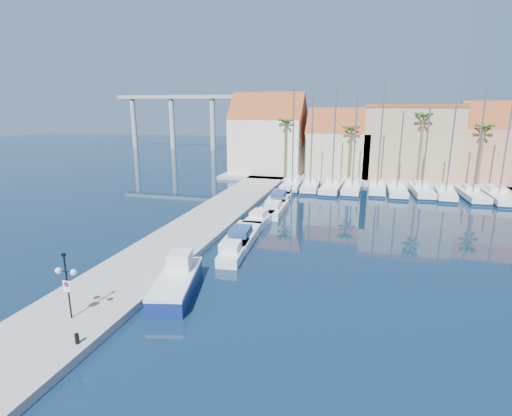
{
  "coord_description": "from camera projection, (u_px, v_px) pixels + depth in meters",
  "views": [
    {
      "loc": [
        6.43,
        -20.56,
        11.85
      ],
      "look_at": [
        -2.68,
        12.46,
        3.0
      ],
      "focal_mm": 28.0,
      "sensor_mm": 36.0,
      "label": 1
    }
  ],
  "objects": [
    {
      "name": "quay_west",
      "position": [
        196.0,
        229.0,
        38.67
      ],
      "size": [
        6.0,
        77.0,
        0.5
      ],
      "primitive_type": "cube",
      "color": "gray",
      "rests_on": "ground"
    },
    {
      "name": "building_2",
      "position": [
        410.0,
        141.0,
        63.7
      ],
      "size": [
        14.2,
        10.2,
        11.5
      ],
      "color": "tan",
      "rests_on": "shore_north"
    },
    {
      "name": "fishing_boat",
      "position": [
        177.0,
        281.0,
        25.92
      ],
      "size": [
        3.68,
        6.98,
        2.33
      ],
      "rotation": [
        0.0,
        0.0,
        0.23
      ],
      "color": "navy",
      "rests_on": "ground"
    },
    {
      "name": "sailboat_5",
      "position": [
        396.0,
        189.0,
        54.93
      ],
      "size": [
        2.53,
        9.16,
        11.06
      ],
      "rotation": [
        0.0,
        0.0,
        0.01
      ],
      "color": "white",
      "rests_on": "ground"
    },
    {
      "name": "building_1",
      "position": [
        339.0,
        146.0,
        65.84
      ],
      "size": [
        10.3,
        8.0,
        11.0
      ],
      "color": "tan",
      "rests_on": "shore_north"
    },
    {
      "name": "sailboat_3",
      "position": [
        352.0,
        187.0,
        56.4
      ],
      "size": [
        2.76,
        9.18,
        12.95
      ],
      "rotation": [
        0.0,
        0.0,
        -0.04
      ],
      "color": "white",
      "rests_on": "ground"
    },
    {
      "name": "motorboat_west_5",
      "position": [
        287.0,
        191.0,
        54.51
      ],
      "size": [
        2.23,
        6.78,
        1.4
      ],
      "rotation": [
        0.0,
        0.0,
        0.01
      ],
      "color": "white",
      "rests_on": "ground"
    },
    {
      "name": "sailboat_6",
      "position": [
        421.0,
        190.0,
        54.49
      ],
      "size": [
        2.9,
        9.09,
        11.66
      ],
      "rotation": [
        0.0,
        0.0,
        0.06
      ],
      "color": "white",
      "rests_on": "ground"
    },
    {
      "name": "sailboat_9",
      "position": [
        497.0,
        195.0,
        51.5
      ],
      "size": [
        2.94,
        10.7,
        14.65
      ],
      "rotation": [
        0.0,
        0.0,
        0.01
      ],
      "color": "white",
      "rests_on": "ground"
    },
    {
      "name": "shore_north",
      "position": [
        387.0,
        177.0,
        65.97
      ],
      "size": [
        54.0,
        16.0,
        0.5
      ],
      "primitive_type": "cube",
      "color": "gray",
      "rests_on": "ground"
    },
    {
      "name": "sailboat_7",
      "position": [
        445.0,
        192.0,
        53.07
      ],
      "size": [
        2.97,
        8.79,
        11.86
      ],
      "rotation": [
        0.0,
        0.0,
        -0.08
      ],
      "color": "white",
      "rests_on": "ground"
    },
    {
      "name": "ground",
      "position": [
        244.0,
        310.0,
        23.81
      ],
      "size": [
        260.0,
        260.0,
        0.0
      ],
      "primitive_type": "plane",
      "color": "#081D31",
      "rests_on": "ground"
    },
    {
      "name": "building_0",
      "position": [
        268.0,
        137.0,
        68.62
      ],
      "size": [
        12.3,
        9.0,
        13.5
      ],
      "color": "beige",
      "rests_on": "shore_north"
    },
    {
      "name": "palm_0",
      "position": [
        286.0,
        123.0,
        62.28
      ],
      "size": [
        2.6,
        2.6,
        10.15
      ],
      "color": "brown",
      "rests_on": "shore_north"
    },
    {
      "name": "lamp_post",
      "position": [
        66.0,
        276.0,
        21.32
      ],
      "size": [
        1.29,
        0.36,
        3.8
      ],
      "rotation": [
        0.0,
        0.0,
        0.02
      ],
      "color": "black",
      "rests_on": "quay_west"
    },
    {
      "name": "viaduct",
      "position": [
        195.0,
        111.0,
        107.84
      ],
      "size": [
        48.0,
        2.2,
        14.45
      ],
      "color": "#9E9E99",
      "rests_on": "ground"
    },
    {
      "name": "motorboat_west_3",
      "position": [
        274.0,
        208.0,
        45.14
      ],
      "size": [
        2.33,
        6.96,
        1.4
      ],
      "rotation": [
        0.0,
        0.0,
        0.02
      ],
      "color": "white",
      "rests_on": "ground"
    },
    {
      "name": "palm_3",
      "position": [
        484.0,
        129.0,
        55.19
      ],
      "size": [
        2.6,
        2.6,
        9.65
      ],
      "color": "brown",
      "rests_on": "shore_north"
    },
    {
      "name": "sailboat_8",
      "position": [
        471.0,
        194.0,
        52.06
      ],
      "size": [
        2.92,
        9.06,
        13.63
      ],
      "rotation": [
        0.0,
        0.0,
        0.06
      ],
      "color": "white",
      "rests_on": "ground"
    },
    {
      "name": "sailboat_2",
      "position": [
        332.0,
        186.0,
        56.88
      ],
      "size": [
        3.07,
        9.7,
        14.41
      ],
      "rotation": [
        0.0,
        0.0,
        -0.06
      ],
      "color": "white",
      "rests_on": "ground"
    },
    {
      "name": "palm_1",
      "position": [
        351.0,
        131.0,
        59.95
      ],
      "size": [
        2.6,
        2.6,
        9.15
      ],
      "color": "brown",
      "rests_on": "shore_north"
    },
    {
      "name": "sailboat_4",
      "position": [
        377.0,
        187.0,
        55.96
      ],
      "size": [
        2.25,
        8.21,
        14.8
      ],
      "rotation": [
        0.0,
        0.0,
        -0.01
      ],
      "color": "white",
      "rests_on": "ground"
    },
    {
      "name": "palm_2",
      "position": [
        424.0,
        118.0,
        56.9
      ],
      "size": [
        2.6,
        2.6,
        11.15
      ],
      "color": "brown",
      "rests_on": "shore_north"
    },
    {
      "name": "motorboat_west_1",
      "position": [
        242.0,
        235.0,
        35.81
      ],
      "size": [
        2.86,
        7.49,
        1.4
      ],
      "rotation": [
        0.0,
        0.0,
        0.07
      ],
      "color": "white",
      "rests_on": "ground"
    },
    {
      "name": "motorboat_west_0",
      "position": [
        234.0,
        251.0,
        31.93
      ],
      "size": [
        2.13,
        5.35,
        1.4
      ],
      "rotation": [
        0.0,
        0.0,
        0.09
      ],
      "color": "white",
      "rests_on": "ground"
    },
    {
      "name": "building_3",
      "position": [
        495.0,
        146.0,
        59.77
      ],
      "size": [
        10.3,
        8.0,
        12.0
      ],
      "color": "tan",
      "rests_on": "shore_north"
    },
    {
      "name": "sailboat_0",
      "position": [
        292.0,
        184.0,
        58.61
      ],
      "size": [
        2.95,
        9.17,
        14.54
      ],
      "rotation": [
        0.0,
        0.0,
        0.06
      ],
      "color": "white",
      "rests_on": "ground"
    },
    {
      "name": "sailboat_1",
      "position": [
        310.0,
        185.0,
        57.62
      ],
      "size": [
        2.7,
        8.68,
        13.01
      ],
      "rotation": [
        0.0,
        0.0,
        0.05
      ],
      "color": "white",
      "rests_on": "ground"
    },
    {
      "name": "bollard",
      "position": [
        77.0,
        339.0,
        19.52
      ],
      "size": [
        0.22,
        0.22,
        0.54
      ],
      "primitive_type": "cylinder",
      "color": "black",
      "rests_on": "quay_west"
    },
    {
      "name": "motorboat_west_2",
      "position": [
        261.0,
        217.0,
        41.53
      ],
      "size": [
        2.33,
        6.45,
        1.4
      ],
      "rotation": [
        0.0,
        0.0,
        -0.05
      ],
      "color": "white",
      "rests_on": "ground"
    },
    {
      "name": "motorboat_west_4",
      "position": [
        279.0,
        197.0,
        50.55
      ],
      "size": [
        2.8,
        7.55,
        1.4
      ],
      "rotation": [
        0.0,
        0.0,
        0.06
      ],
      "color": "white",
      "rests_on": "ground"
    }
  ]
}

